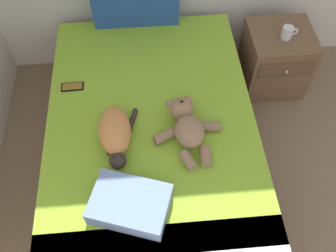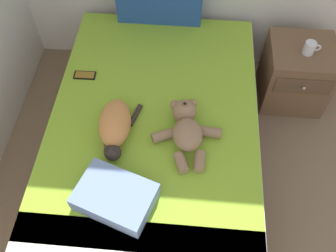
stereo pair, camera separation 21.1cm
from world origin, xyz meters
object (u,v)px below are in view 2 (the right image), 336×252
object	(u,v)px
bed	(155,139)
cat	(115,126)
throw_pillow	(115,197)
mug	(310,48)
teddy_bear	(187,128)
cell_phone	(85,75)
nightstand	(295,74)

from	to	relation	value
bed	cat	xyz separation A→B (m)	(-0.22, -0.14, 0.33)
bed	throw_pillow	distance (m)	0.67
throw_pillow	mug	xyz separation A→B (m)	(1.18, 1.23, 0.00)
teddy_bear	cell_phone	distance (m)	0.83
bed	throw_pillow	world-z (taller)	throw_pillow
teddy_bear	nightstand	size ratio (longest dim) A/B	0.93
cat	teddy_bear	xyz separation A→B (m)	(0.43, 0.02, -0.00)
cat	nightstand	size ratio (longest dim) A/B	0.82
cat	cell_phone	xyz separation A→B (m)	(-0.29, 0.44, -0.07)
bed	mug	size ratio (longest dim) A/B	16.69
teddy_bear	mug	distance (m)	1.13
bed	mug	xyz separation A→B (m)	(1.04, 0.65, 0.32)
cell_phone	mug	size ratio (longest dim) A/B	1.25
nightstand	cat	bearing A→B (deg)	-146.49
throw_pillow	mug	bearing A→B (deg)	46.17
bed	cell_phone	size ratio (longest dim) A/B	13.40
cat	throw_pillow	distance (m)	0.45
cat	throw_pillow	xyz separation A→B (m)	(0.07, -0.44, -0.02)
cell_phone	throw_pillow	world-z (taller)	throw_pillow
cat	teddy_bear	distance (m)	0.43
cell_phone	nightstand	distance (m)	1.60
cell_phone	bed	bearing A→B (deg)	-31.28
throw_pillow	cell_phone	bearing A→B (deg)	112.46
bed	nightstand	world-z (taller)	nightstand
cat	throw_pillow	world-z (taller)	cat
teddy_bear	nightstand	bearing A→B (deg)	44.43
bed	nightstand	xyz separation A→B (m)	(1.03, 0.69, 0.01)
bed	mug	bearing A→B (deg)	32.18
nightstand	bed	bearing A→B (deg)	-146.20
throw_pillow	nightstand	xyz separation A→B (m)	(1.17, 1.26, -0.31)
nightstand	mug	xyz separation A→B (m)	(0.01, -0.04, 0.31)
cat	mug	world-z (taller)	cat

